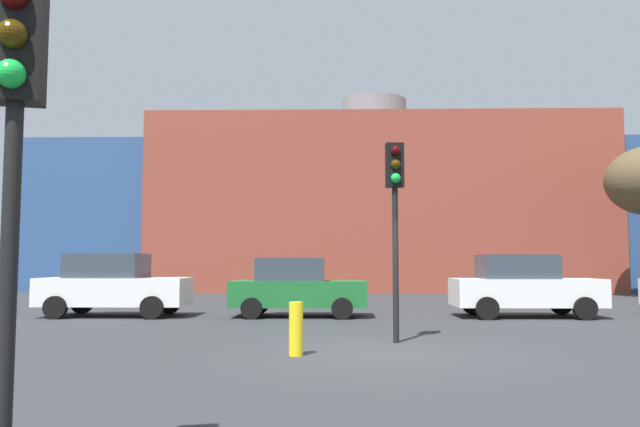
{
  "coord_description": "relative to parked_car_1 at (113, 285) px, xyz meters",
  "views": [
    {
      "loc": [
        -0.93,
        -11.12,
        1.58
      ],
      "look_at": [
        -1.38,
        8.87,
        3.17
      ],
      "focal_mm": 35.09,
      "sensor_mm": 36.0,
      "label": 1
    }
  ],
  "objects": [
    {
      "name": "bollard_yellow_0",
      "position": [
        5.93,
        -7.77,
        -0.47
      ],
      "size": [
        0.24,
        0.24,
        0.91
      ],
      "primitive_type": "cylinder",
      "color": "yellow",
      "rests_on": "ground_plane"
    },
    {
      "name": "ground_plane",
      "position": [
        7.52,
        -7.46,
        -0.92
      ],
      "size": [
        200.0,
        200.0,
        0.0
      ],
      "primitive_type": "plane",
      "color": "#2D3033"
    },
    {
      "name": "parked_car_2",
      "position": [
        5.47,
        0.0,
        -0.07
      ],
      "size": [
        3.98,
        1.95,
        1.72
      ],
      "color": "#1E662D",
      "rests_on": "ground_plane"
    },
    {
      "name": "traffic_light_island",
      "position": [
        7.82,
        -5.99,
        2.03
      ],
      "size": [
        0.37,
        0.37,
        4.01
      ],
      "rotation": [
        0.0,
        0.0,
        -1.53
      ],
      "color": "black",
      "rests_on": "ground_plane"
    },
    {
      "name": "parked_car_3",
      "position": [
        12.14,
        0.0,
        -0.02
      ],
      "size": [
        4.21,
        2.06,
        1.82
      ],
      "color": "white",
      "rests_on": "ground_plane"
    },
    {
      "name": "parked_car_1",
      "position": [
        0.0,
        0.0,
        0.0
      ],
      "size": [
        4.29,
        2.1,
        1.86
      ],
      "color": "white",
      "rests_on": "ground_plane"
    },
    {
      "name": "traffic_light_near_left",
      "position": [
        4.35,
        -14.33,
        1.73
      ],
      "size": [
        0.41,
        0.39,
        3.6
      ],
      "rotation": [
        0.0,
        0.0,
        -1.34
      ],
      "color": "black",
      "rests_on": "ground_plane"
    },
    {
      "name": "building_backdrop",
      "position": [
        9.12,
        20.03,
        3.78
      ],
      "size": [
        40.29,
        11.93,
        11.73
      ],
      "color": "brown",
      "rests_on": "ground_plane"
    }
  ]
}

